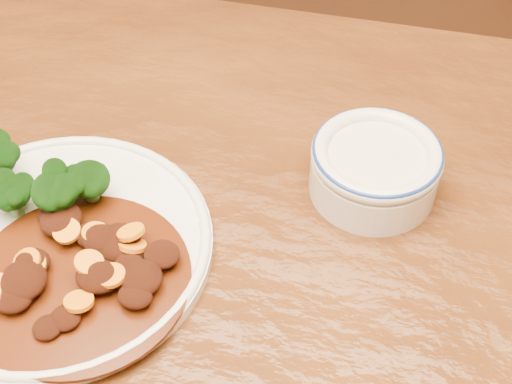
# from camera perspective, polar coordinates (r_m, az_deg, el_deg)

# --- Properties ---
(dining_table) EXTENTS (1.51, 0.92, 0.75)m
(dining_table) POSITION_cam_1_polar(r_m,az_deg,el_deg) (0.68, -5.38, -12.15)
(dining_table) COLOR #5D3010
(dining_table) RESTS_ON ground
(dinner_plate) EXTENTS (0.28, 0.28, 0.02)m
(dinner_plate) POSITION_cam_1_polar(r_m,az_deg,el_deg) (0.66, -15.51, -4.12)
(dinner_plate) COLOR silver
(dinner_plate) RESTS_ON dining_table
(broccoli_florets) EXTENTS (0.14, 0.09, 0.05)m
(broccoli_florets) POSITION_cam_1_polar(r_m,az_deg,el_deg) (0.68, -18.02, 0.73)
(broccoli_florets) COLOR #578947
(broccoli_florets) RESTS_ON dinner_plate
(mince_stew) EXTENTS (0.19, 0.19, 0.03)m
(mince_stew) POSITION_cam_1_polar(r_m,az_deg,el_deg) (0.62, -13.47, -5.92)
(mince_stew) COLOR #461B07
(mince_stew) RESTS_ON dinner_plate
(dip_bowl) EXTENTS (0.12, 0.12, 0.06)m
(dip_bowl) POSITION_cam_1_polar(r_m,az_deg,el_deg) (0.68, 9.49, 2.01)
(dip_bowl) COLOR silver
(dip_bowl) RESTS_ON dining_table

